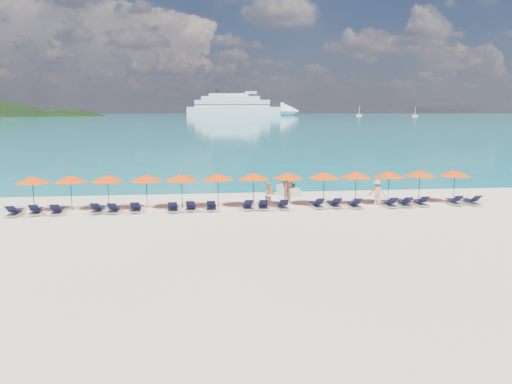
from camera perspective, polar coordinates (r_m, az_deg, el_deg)
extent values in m
plane|color=beige|center=(28.81, 0.72, -3.31)|extent=(1400.00, 1400.00, 0.00)
cube|color=#1FA9B2|center=(687.91, -6.66, 8.72)|extent=(1600.00, 1300.00, 0.01)
ellipsoid|color=black|center=(607.20, -20.89, 4.80)|extent=(162.00, 126.00, 85.50)
cube|color=white|center=(629.47, -2.50, 9.21)|extent=(117.77, 42.78, 10.53)
cone|color=white|center=(625.35, 3.92, 9.19)|extent=(27.17, 27.17, 23.18)
cube|color=white|center=(629.77, -2.70, 10.07)|extent=(94.42, 35.26, 8.43)
cube|color=white|center=(630.14, -2.90, 10.64)|extent=(73.54, 29.21, 5.27)
cube|color=white|center=(630.51, -3.10, 11.02)|extent=(50.19, 21.69, 3.69)
cube|color=black|center=(629.75, -2.70, 9.92)|extent=(95.60, 35.68, 0.95)
cube|color=black|center=(629.80, -2.70, 10.26)|extent=(93.24, 34.83, 0.95)
cylinder|color=black|center=(632.62, -4.43, 11.38)|extent=(4.64, 4.64, 5.79)
cube|color=white|center=(607.87, 11.72, 8.60)|extent=(6.16, 2.05, 1.64)
cylinder|color=white|center=(607.85, 11.74, 9.10)|extent=(0.37, 0.37, 10.26)
cube|color=white|center=(559.57, 17.72, 8.31)|extent=(5.65, 1.88, 1.51)
cylinder|color=white|center=(559.54, 17.74, 8.81)|extent=(0.34, 0.34, 9.42)
cube|color=silver|center=(37.80, 3.69, 0.19)|extent=(1.46, 2.69, 0.58)
cube|color=black|center=(37.54, 3.82, 0.78)|extent=(0.74, 1.15, 0.37)
cylinder|color=black|center=(38.29, 3.34, 1.19)|extent=(0.58, 0.18, 0.06)
imported|color=tan|center=(33.98, 3.65, 0.16)|extent=(0.73, 0.56, 1.81)
imported|color=tan|center=(32.56, 1.54, -0.33)|extent=(0.84, 0.50, 1.70)
imported|color=tan|center=(34.53, 13.71, -0.03)|extent=(1.21, 0.86, 1.70)
cylinder|color=black|center=(34.35, -24.10, -0.21)|extent=(0.05, 0.05, 2.20)
cone|color=#FF4002|center=(34.22, -24.20, 1.31)|extent=(2.10, 2.10, 0.42)
sphere|color=black|center=(34.19, -24.22, 1.67)|extent=(0.08, 0.08, 0.08)
cylinder|color=black|center=(33.81, -20.36, -0.12)|extent=(0.05, 0.05, 2.20)
cone|color=#FF4002|center=(33.68, -20.45, 1.43)|extent=(2.10, 2.10, 0.42)
sphere|color=black|center=(33.66, -20.47, 1.80)|extent=(0.08, 0.08, 0.08)
cylinder|color=black|center=(33.28, -16.53, -0.06)|extent=(0.05, 0.05, 2.20)
cone|color=#FF4002|center=(33.14, -16.61, 1.51)|extent=(2.10, 2.10, 0.42)
sphere|color=black|center=(33.12, -16.62, 1.88)|extent=(0.08, 0.08, 0.08)
cylinder|color=black|center=(32.92, -12.38, 0.01)|extent=(0.05, 0.05, 2.20)
cone|color=#FF4002|center=(32.78, -12.44, 1.59)|extent=(2.10, 2.10, 0.42)
sphere|color=black|center=(32.76, -12.45, 1.98)|extent=(0.08, 0.08, 0.08)
cylinder|color=black|center=(32.76, -8.46, 0.08)|extent=(0.05, 0.05, 2.20)
cone|color=#FF4002|center=(32.63, -8.50, 1.68)|extent=(2.10, 2.10, 0.42)
sphere|color=black|center=(32.60, -8.51, 2.06)|extent=(0.08, 0.08, 0.08)
cylinder|color=black|center=(32.85, -4.36, 0.18)|extent=(0.05, 0.05, 2.20)
cone|color=#FF4002|center=(32.72, -4.38, 1.77)|extent=(2.10, 2.10, 0.42)
sphere|color=black|center=(32.69, -4.39, 2.15)|extent=(0.08, 0.08, 0.08)
cylinder|color=black|center=(33.03, -0.26, 0.26)|extent=(0.05, 0.05, 2.20)
cone|color=#FF4002|center=(32.90, -0.26, 1.84)|extent=(2.10, 2.10, 0.42)
sphere|color=black|center=(32.87, -0.26, 2.22)|extent=(0.08, 0.08, 0.08)
cylinder|color=black|center=(33.41, 3.67, 0.34)|extent=(0.05, 0.05, 2.20)
cone|color=#FF4002|center=(33.28, 3.69, 1.91)|extent=(2.10, 2.10, 0.42)
sphere|color=black|center=(33.25, 3.69, 2.28)|extent=(0.08, 0.08, 0.08)
cylinder|color=black|center=(33.81, 7.75, 0.38)|extent=(0.05, 0.05, 2.20)
cone|color=#FF4002|center=(33.68, 7.79, 1.93)|extent=(2.10, 2.10, 0.42)
sphere|color=black|center=(33.65, 7.80, 2.30)|extent=(0.08, 0.08, 0.08)
cylinder|color=black|center=(34.46, 11.32, 0.45)|extent=(0.05, 0.05, 2.20)
cone|color=#FF4002|center=(34.33, 11.37, 1.97)|extent=(2.10, 2.10, 0.42)
sphere|color=black|center=(34.31, 11.38, 2.34)|extent=(0.08, 0.08, 0.08)
cylinder|color=black|center=(35.21, 14.89, 0.51)|extent=(0.05, 0.05, 2.20)
cone|color=#FF4002|center=(35.09, 14.96, 1.99)|extent=(2.10, 2.10, 0.42)
sphere|color=black|center=(35.06, 14.97, 2.35)|extent=(0.08, 0.08, 0.08)
cylinder|color=black|center=(36.27, 18.16, 0.60)|extent=(0.05, 0.05, 2.20)
cone|color=#FF4002|center=(36.15, 18.23, 2.05)|extent=(2.10, 2.10, 0.42)
sphere|color=black|center=(36.12, 18.25, 2.39)|extent=(0.08, 0.08, 0.08)
cylinder|color=black|center=(37.21, 21.69, 0.62)|extent=(0.05, 0.05, 2.20)
cone|color=#FF4002|center=(37.09, 21.78, 2.02)|extent=(2.10, 2.10, 0.42)
sphere|color=black|center=(37.06, 21.80, 2.36)|extent=(0.08, 0.08, 0.08)
cube|color=silver|center=(33.48, -25.83, -2.23)|extent=(0.66, 1.71, 0.06)
cube|color=black|center=(33.68, -25.71, -1.88)|extent=(0.58, 1.11, 0.04)
cube|color=black|center=(32.90, -26.21, -1.72)|extent=(0.56, 0.55, 0.43)
cube|color=silver|center=(33.36, -23.82, -2.13)|extent=(0.76, 1.75, 0.06)
cube|color=black|center=(33.57, -23.75, -1.78)|extent=(0.64, 1.14, 0.04)
cube|color=black|center=(32.76, -24.06, -1.61)|extent=(0.59, 0.58, 0.43)
cube|color=silver|center=(32.95, -21.77, -2.13)|extent=(0.74, 1.74, 0.06)
cube|color=black|center=(33.16, -21.71, -1.78)|extent=(0.62, 1.14, 0.04)
cube|color=black|center=(32.34, -21.99, -1.61)|extent=(0.59, 0.57, 0.43)
cube|color=silver|center=(32.54, -17.61, -2.04)|extent=(0.78, 1.75, 0.06)
cube|color=black|center=(32.75, -17.50, -1.68)|extent=(0.65, 1.15, 0.04)
cube|color=black|center=(31.95, -17.91, -1.51)|extent=(0.60, 0.59, 0.43)
cube|color=silver|center=(32.25, -15.90, -2.06)|extent=(0.70, 1.73, 0.06)
cube|color=black|center=(32.46, -15.83, -1.69)|extent=(0.60, 1.12, 0.04)
cube|color=black|center=(31.64, -16.14, -1.52)|extent=(0.57, 0.56, 0.43)
cube|color=silver|center=(32.19, -13.56, -1.98)|extent=(0.66, 1.71, 0.06)
cube|color=black|center=(32.40, -13.53, -1.62)|extent=(0.58, 1.11, 0.04)
cube|color=black|center=(31.57, -13.67, -1.44)|extent=(0.56, 0.55, 0.43)
cube|color=silver|center=(31.80, -9.47, -1.98)|extent=(0.65, 1.71, 0.06)
cube|color=black|center=(32.02, -9.47, -1.61)|extent=(0.57, 1.11, 0.04)
cube|color=black|center=(31.19, -9.52, -1.44)|extent=(0.56, 0.55, 0.43)
cube|color=silver|center=(32.00, -7.44, -1.86)|extent=(0.70, 1.73, 0.06)
cube|color=black|center=(32.21, -7.42, -1.50)|extent=(0.60, 1.13, 0.04)
cube|color=black|center=(31.38, -7.51, -1.32)|extent=(0.58, 0.56, 0.43)
cube|color=silver|center=(31.90, -5.13, -1.86)|extent=(0.72, 1.73, 0.06)
cube|color=black|center=(32.12, -5.12, -1.49)|extent=(0.61, 1.13, 0.04)
cube|color=black|center=(31.28, -5.16, -1.31)|extent=(0.58, 0.57, 0.43)
cube|color=silver|center=(32.07, -1.00, -1.76)|extent=(0.68, 1.72, 0.06)
cube|color=black|center=(32.28, -1.06, -1.40)|extent=(0.59, 1.12, 0.04)
cube|color=black|center=(31.45, -0.86, -1.22)|extent=(0.57, 0.56, 0.43)
cube|color=silver|center=(32.15, 0.83, -1.73)|extent=(0.75, 1.74, 0.06)
cube|color=black|center=(32.36, 0.80, -1.37)|extent=(0.63, 1.14, 0.04)
cube|color=black|center=(31.53, 0.89, -1.19)|extent=(0.59, 0.58, 0.43)
cube|color=silver|center=(32.28, 3.00, -1.70)|extent=(0.67, 1.72, 0.06)
cube|color=black|center=(32.49, 2.91, -1.34)|extent=(0.58, 1.11, 0.04)
cube|color=black|center=(31.68, 3.20, -1.16)|extent=(0.56, 0.55, 0.43)
cube|color=silver|center=(32.86, 6.95, -1.56)|extent=(0.74, 1.74, 0.06)
cube|color=black|center=(33.06, 6.83, -1.21)|extent=(0.63, 1.14, 0.04)
cube|color=black|center=(32.27, 7.27, -1.02)|extent=(0.59, 0.57, 0.43)
cube|color=silver|center=(33.14, 8.92, -1.51)|extent=(0.66, 1.71, 0.06)
cube|color=black|center=(33.35, 8.80, -1.16)|extent=(0.58, 1.11, 0.04)
cube|color=black|center=(32.55, 9.22, -0.98)|extent=(0.56, 0.55, 0.43)
cube|color=silver|center=(33.25, 11.13, -1.54)|extent=(0.64, 1.71, 0.06)
cube|color=black|center=(33.45, 11.00, -1.19)|extent=(0.56, 1.11, 0.04)
cube|color=black|center=(32.66, 11.45, -1.01)|extent=(0.56, 0.54, 0.43)
cube|color=silver|center=(34.06, 14.98, -1.42)|extent=(0.62, 1.70, 0.06)
cube|color=black|center=(34.26, 14.84, -1.09)|extent=(0.55, 1.10, 0.04)
cube|color=black|center=(33.49, 15.35, -0.91)|extent=(0.55, 0.54, 0.43)
cube|color=silver|center=(34.51, 16.59, -1.36)|extent=(0.69, 1.72, 0.06)
cube|color=black|center=(34.72, 16.45, -1.02)|extent=(0.59, 1.12, 0.04)
cube|color=black|center=(33.94, 16.95, -0.85)|extent=(0.57, 0.56, 0.43)
cube|color=silver|center=(35.08, 18.23, -1.27)|extent=(0.64, 1.71, 0.06)
cube|color=black|center=(35.27, 18.07, -0.94)|extent=(0.56, 1.11, 0.04)
cube|color=black|center=(34.52, 18.66, -0.77)|extent=(0.56, 0.54, 0.43)
cube|color=silver|center=(36.22, 21.66, -1.14)|extent=(0.73, 1.74, 0.06)
cube|color=black|center=(36.42, 21.51, -0.82)|extent=(0.62, 1.13, 0.04)
cube|color=black|center=(35.66, 22.07, -0.65)|extent=(0.59, 0.57, 0.43)
cube|color=silver|center=(36.66, 23.35, -1.13)|extent=(0.73, 1.74, 0.06)
cube|color=black|center=(36.83, 23.15, -0.82)|extent=(0.62, 1.13, 0.04)
cube|color=black|center=(36.14, 23.87, -0.64)|extent=(0.58, 0.57, 0.43)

